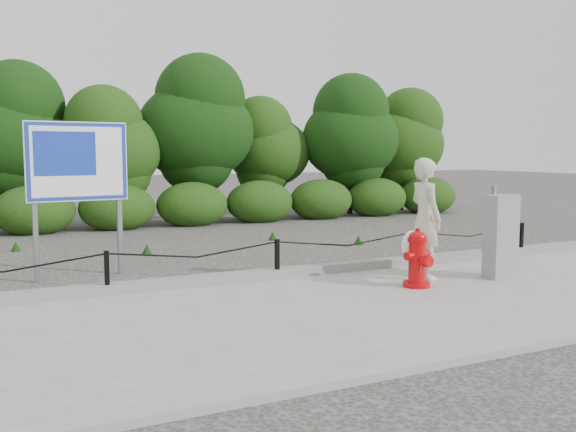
# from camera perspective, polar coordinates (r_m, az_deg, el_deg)

# --- Properties ---
(ground) EXTENTS (90.00, 90.00, 0.00)m
(ground) POSITION_cam_1_polar(r_m,az_deg,el_deg) (9.30, -1.02, -6.34)
(ground) COLOR #2D2B28
(ground) RESTS_ON ground
(sidewalk) EXTENTS (14.00, 4.00, 0.08)m
(sidewalk) POSITION_cam_1_polar(r_m,az_deg,el_deg) (7.56, 5.34, -8.94)
(sidewalk) COLOR gray
(sidewalk) RESTS_ON ground
(curb) EXTENTS (14.00, 0.22, 0.14)m
(curb) POSITION_cam_1_polar(r_m,az_deg,el_deg) (9.31, -1.15, -5.37)
(curb) COLOR slate
(curb) RESTS_ON sidewalk
(chain_barrier) EXTENTS (10.06, 0.06, 0.60)m
(chain_barrier) POSITION_cam_1_polar(r_m,az_deg,el_deg) (9.21, -1.03, -3.56)
(chain_barrier) COLOR black
(chain_barrier) RESTS_ON sidewalk
(treeline) EXTENTS (20.13, 3.56, 4.69)m
(treeline) POSITION_cam_1_polar(r_m,az_deg,el_deg) (17.91, -9.79, 7.39)
(treeline) COLOR black
(treeline) RESTS_ON ground
(fire_hydrant) EXTENTS (0.45, 0.48, 0.84)m
(fire_hydrant) POSITION_cam_1_polar(r_m,az_deg,el_deg) (8.84, 12.02, -3.95)
(fire_hydrant) COLOR #B80609
(fire_hydrant) RESTS_ON sidewalk
(pedestrian) EXTENTS (0.77, 0.71, 1.82)m
(pedestrian) POSITION_cam_1_polar(r_m,az_deg,el_deg) (9.36, 12.65, -0.40)
(pedestrian) COLOR #BCB9A1
(pedestrian) RESTS_ON sidewalk
(utility_cabinet) EXTENTS (0.50, 0.36, 1.40)m
(utility_cabinet) POSITION_cam_1_polar(r_m,az_deg,el_deg) (9.77, 19.28, -1.81)
(utility_cabinet) COLOR #9A9A9D
(utility_cabinet) RESTS_ON sidewalk
(advertising_sign) EXTENTS (1.53, 0.27, 2.45)m
(advertising_sign) POSITION_cam_1_polar(r_m,az_deg,el_deg) (10.02, -19.12, 4.21)
(advertising_sign) COLOR slate
(advertising_sign) RESTS_ON ground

